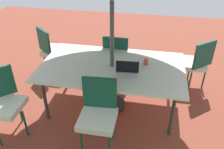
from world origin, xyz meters
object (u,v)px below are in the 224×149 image
(chair_south, at_px, (117,56))
(laptop, at_px, (127,69))
(chair_southwest, at_px, (195,62))
(cup, at_px, (146,62))
(dining_table, at_px, (112,68))
(chair_northeast, at_px, (3,100))
(chair_north, at_px, (98,112))
(chair_southeast, at_px, (52,49))

(chair_south, xyz_separation_m, laptop, (-0.30, 0.86, 0.27))
(chair_southwest, height_order, cup, chair_southwest)
(dining_table, relative_size, chair_northeast, 2.20)
(chair_north, bearing_deg, chair_south, 87.30)
(laptop, bearing_deg, chair_north, 64.11)
(chair_north, xyz_separation_m, chair_southeast, (1.31, -1.63, 0.00))
(chair_north, height_order, laptop, laptop)
(chair_south, distance_m, laptop, 0.95)
(chair_northeast, bearing_deg, dining_table, -10.31)
(dining_table, bearing_deg, chair_southwest, -149.36)
(dining_table, relative_size, chair_north, 2.20)
(dining_table, distance_m, chair_southeast, 1.58)
(chair_north, bearing_deg, cup, 57.54)
(chair_south, xyz_separation_m, chair_southwest, (-1.38, -0.05, 0.00))
(chair_south, height_order, chair_northeast, same)
(dining_table, bearing_deg, chair_northeast, 30.94)
(chair_south, bearing_deg, chair_southeast, -1.44)
(chair_south, relative_size, cup, 11.17)
(chair_north, relative_size, chair_south, 1.00)
(chair_south, height_order, cup, chair_south)
(dining_table, relative_size, chair_south, 2.20)
(chair_southwest, bearing_deg, cup, -2.24)
(chair_southwest, height_order, chair_southeast, same)
(chair_south, height_order, laptop, laptop)
(chair_southeast, height_order, cup, chair_southeast)
(chair_northeast, height_order, laptop, laptop)
(laptop, height_order, cup, laptop)
(dining_table, xyz_separation_m, cup, (-0.50, -0.13, 0.09))
(chair_south, relative_size, chair_southwest, 1.00)
(dining_table, distance_m, laptop, 0.29)
(dining_table, bearing_deg, cup, -164.90)
(chair_northeast, bearing_deg, chair_southeast, 47.84)
(chair_southwest, relative_size, cup, 11.17)
(chair_southwest, distance_m, cup, 1.10)
(chair_southeast, relative_size, cup, 11.17)
(cup, bearing_deg, chair_northeast, 27.08)
(chair_southwest, bearing_deg, chair_south, -38.33)
(chair_north, distance_m, chair_northeast, 1.33)
(chair_southwest, distance_m, laptop, 1.44)
(chair_southwest, xyz_separation_m, chair_northeast, (2.69, 1.60, 0.00))
(chair_north, height_order, chair_south, same)
(chair_south, relative_size, chair_southeast, 1.00)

